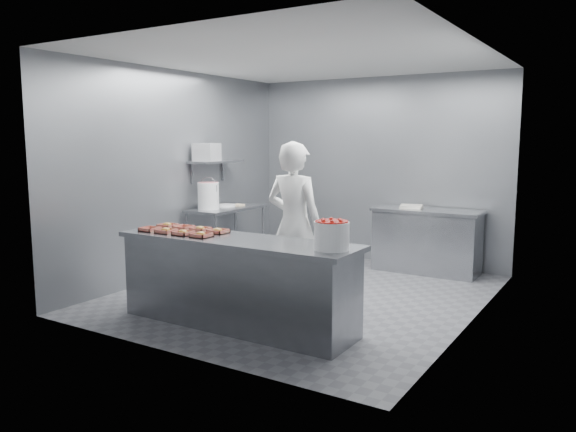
{
  "coord_description": "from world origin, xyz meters",
  "views": [
    {
      "loc": [
        3.34,
        -5.76,
        1.89
      ],
      "look_at": [
        -0.1,
        -0.2,
        0.98
      ],
      "focal_mm": 35.0,
      "sensor_mm": 36.0,
      "label": 1
    }
  ],
  "objects_px": {
    "service_counter": "(237,282)",
    "tray_5": "(184,228)",
    "tray_4": "(168,225)",
    "worker": "(294,225)",
    "tray_1": "(166,231)",
    "tray_7": "(218,231)",
    "tray_6": "(201,229)",
    "strawberry_tub": "(332,234)",
    "tray_0": "(150,229)",
    "glaze_bucket": "(208,195)",
    "tray_2": "(183,233)",
    "back_counter": "(426,241)",
    "tray_3": "(201,235)",
    "appliance": "(207,152)",
    "prep_table": "(226,228)"
  },
  "relations": [
    {
      "from": "tray_4",
      "to": "strawberry_tub",
      "type": "xyz_separation_m",
      "value": [
        2.14,
        -0.16,
        0.12
      ]
    },
    {
      "from": "strawberry_tub",
      "to": "appliance",
      "type": "relative_size",
      "value": 0.94
    },
    {
      "from": "tray_5",
      "to": "worker",
      "type": "relative_size",
      "value": 0.1
    },
    {
      "from": "tray_2",
      "to": "strawberry_tub",
      "type": "xyz_separation_m",
      "value": [
        1.66,
        0.11,
        0.12
      ]
    },
    {
      "from": "tray_2",
      "to": "appliance",
      "type": "distance_m",
      "value": 2.38
    },
    {
      "from": "tray_4",
      "to": "worker",
      "type": "distance_m",
      "value": 1.41
    },
    {
      "from": "tray_2",
      "to": "tray_4",
      "type": "distance_m",
      "value": 0.55
    },
    {
      "from": "glaze_bucket",
      "to": "tray_2",
      "type": "bearing_deg",
      "value": -57.31
    },
    {
      "from": "service_counter",
      "to": "worker",
      "type": "xyz_separation_m",
      "value": [
        0.14,
        0.89,
        0.47
      ]
    },
    {
      "from": "service_counter",
      "to": "tray_1",
      "type": "height_order",
      "value": "tray_1"
    },
    {
      "from": "service_counter",
      "to": "tray_0",
      "type": "distance_m",
      "value": 1.16
    },
    {
      "from": "back_counter",
      "to": "tray_1",
      "type": "bearing_deg",
      "value": -116.89
    },
    {
      "from": "prep_table",
      "to": "glaze_bucket",
      "type": "relative_size",
      "value": 2.63
    },
    {
      "from": "tray_2",
      "to": "back_counter",
      "type": "bearing_deg",
      "value": 66.43
    },
    {
      "from": "back_counter",
      "to": "appliance",
      "type": "xyz_separation_m",
      "value": [
        -2.72,
        -1.5,
        1.24
      ]
    },
    {
      "from": "tray_1",
      "to": "strawberry_tub",
      "type": "distance_m",
      "value": 1.9
    },
    {
      "from": "service_counter",
      "to": "tray_5",
      "type": "bearing_deg",
      "value": 170.56
    },
    {
      "from": "back_counter",
      "to": "tray_3",
      "type": "relative_size",
      "value": 8.01
    },
    {
      "from": "tray_1",
      "to": "tray_7",
      "type": "bearing_deg",
      "value": 29.4
    },
    {
      "from": "tray_3",
      "to": "tray_5",
      "type": "xyz_separation_m",
      "value": [
        -0.48,
        0.27,
        -0.0
      ]
    },
    {
      "from": "tray_4",
      "to": "tray_2",
      "type": "bearing_deg",
      "value": -29.4
    },
    {
      "from": "back_counter",
      "to": "tray_1",
      "type": "relative_size",
      "value": 8.01
    },
    {
      "from": "prep_table",
      "to": "worker",
      "type": "xyz_separation_m",
      "value": [
        1.79,
        -1.06,
        0.33
      ]
    },
    {
      "from": "tray_7",
      "to": "worker",
      "type": "relative_size",
      "value": 0.1
    },
    {
      "from": "tray_1",
      "to": "back_counter",
      "type": "bearing_deg",
      "value": 63.11
    },
    {
      "from": "tray_6",
      "to": "strawberry_tub",
      "type": "height_order",
      "value": "strawberry_tub"
    },
    {
      "from": "tray_5",
      "to": "glaze_bucket",
      "type": "relative_size",
      "value": 0.41
    },
    {
      "from": "tray_0",
      "to": "strawberry_tub",
      "type": "bearing_deg",
      "value": 3.01
    },
    {
      "from": "tray_1",
      "to": "tray_7",
      "type": "xyz_separation_m",
      "value": [
        0.48,
        0.27,
        0.0
      ]
    },
    {
      "from": "tray_6",
      "to": "glaze_bucket",
      "type": "bearing_deg",
      "value": 127.15
    },
    {
      "from": "service_counter",
      "to": "tray_5",
      "type": "height_order",
      "value": "tray_5"
    },
    {
      "from": "service_counter",
      "to": "back_counter",
      "type": "bearing_deg",
      "value": 74.52
    },
    {
      "from": "tray_4",
      "to": "tray_6",
      "type": "distance_m",
      "value": 0.48
    },
    {
      "from": "tray_6",
      "to": "glaze_bucket",
      "type": "relative_size",
      "value": 0.41
    },
    {
      "from": "tray_1",
      "to": "tray_4",
      "type": "height_order",
      "value": "same"
    },
    {
      "from": "tray_3",
      "to": "glaze_bucket",
      "type": "xyz_separation_m",
      "value": [
        -1.38,
        1.77,
        0.17
      ]
    },
    {
      "from": "tray_5",
      "to": "tray_6",
      "type": "relative_size",
      "value": 1.0
    },
    {
      "from": "tray_3",
      "to": "worker",
      "type": "bearing_deg",
      "value": 65.36
    },
    {
      "from": "tray_2",
      "to": "tray_6",
      "type": "bearing_deg",
      "value": 90.0
    },
    {
      "from": "tray_2",
      "to": "prep_table",
      "type": "bearing_deg",
      "value": 117.24
    },
    {
      "from": "tray_4",
      "to": "strawberry_tub",
      "type": "relative_size",
      "value": 0.59
    },
    {
      "from": "tray_1",
      "to": "tray_7",
      "type": "distance_m",
      "value": 0.55
    },
    {
      "from": "tray_3",
      "to": "tray_5",
      "type": "height_order",
      "value": "tray_3"
    },
    {
      "from": "worker",
      "to": "tray_5",
      "type": "bearing_deg",
      "value": 38.78
    },
    {
      "from": "tray_2",
      "to": "tray_7",
      "type": "distance_m",
      "value": 0.36
    },
    {
      "from": "tray_5",
      "to": "worker",
      "type": "height_order",
      "value": "worker"
    },
    {
      "from": "strawberry_tub",
      "to": "tray_4",
      "type": "bearing_deg",
      "value": 175.76
    },
    {
      "from": "service_counter",
      "to": "tray_2",
      "type": "relative_size",
      "value": 13.88
    },
    {
      "from": "tray_1",
      "to": "tray_0",
      "type": "bearing_deg",
      "value": 180.0
    },
    {
      "from": "back_counter",
      "to": "worker",
      "type": "relative_size",
      "value": 0.81
    }
  ]
}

